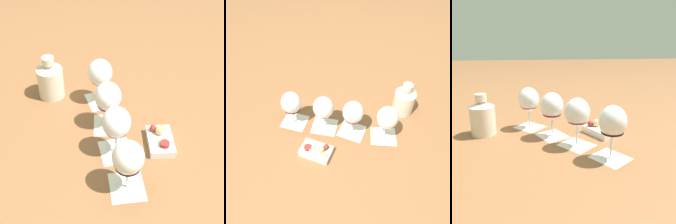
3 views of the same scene
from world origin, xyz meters
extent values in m
plane|color=brown|center=(0.00, 0.00, 0.00)|extent=(8.00, 8.00, 0.00)
cube|color=silver|center=(-0.17, -0.14, 0.00)|extent=(0.15, 0.15, 0.00)
cube|color=silver|center=(-0.05, -0.05, 0.00)|extent=(0.15, 0.15, 0.00)
cube|color=silver|center=(0.05, 0.04, 0.00)|extent=(0.15, 0.15, 0.00)
cube|color=silver|center=(0.16, 0.13, 0.00)|extent=(0.15, 0.15, 0.00)
cylinder|color=white|center=(-0.17, -0.14, 0.00)|extent=(0.07, 0.07, 0.01)
cylinder|color=white|center=(-0.17, -0.14, 0.05)|extent=(0.01, 0.01, 0.08)
ellipsoid|color=white|center=(-0.17, -0.14, 0.13)|extent=(0.09, 0.09, 0.11)
ellipsoid|color=maroon|center=(-0.17, -0.14, 0.10)|extent=(0.08, 0.08, 0.04)
cylinder|color=white|center=(-0.05, -0.05, 0.00)|extent=(0.07, 0.07, 0.01)
cylinder|color=white|center=(-0.05, -0.05, 0.05)|extent=(0.01, 0.01, 0.08)
ellipsoid|color=white|center=(-0.05, -0.05, 0.13)|extent=(0.09, 0.09, 0.11)
ellipsoid|color=maroon|center=(-0.05, -0.05, 0.09)|extent=(0.08, 0.08, 0.02)
cylinder|color=white|center=(0.05, 0.04, 0.00)|extent=(0.07, 0.07, 0.01)
cylinder|color=white|center=(0.05, 0.04, 0.05)|extent=(0.01, 0.01, 0.08)
ellipsoid|color=white|center=(0.05, 0.04, 0.13)|extent=(0.09, 0.09, 0.11)
ellipsoid|color=#4E1625|center=(0.05, 0.04, 0.10)|extent=(0.08, 0.08, 0.03)
cylinder|color=white|center=(0.16, 0.13, 0.00)|extent=(0.07, 0.07, 0.01)
cylinder|color=white|center=(0.16, 0.13, 0.05)|extent=(0.01, 0.01, 0.08)
ellipsoid|color=white|center=(0.16, 0.13, 0.13)|extent=(0.09, 0.09, 0.11)
ellipsoid|color=black|center=(0.16, 0.13, 0.09)|extent=(0.08, 0.08, 0.02)
cylinder|color=beige|center=(-0.11, -0.33, 0.06)|extent=(0.10, 0.10, 0.12)
cone|color=beige|center=(-0.11, -0.33, 0.13)|extent=(0.10, 0.10, 0.02)
cylinder|color=beige|center=(-0.11, -0.33, 0.16)|extent=(0.05, 0.05, 0.03)
cube|color=white|center=(-0.05, 0.15, 0.01)|extent=(0.16, 0.14, 0.03)
cylinder|color=tan|center=(-0.10, 0.14, 0.03)|extent=(0.02, 0.02, 0.01)
cylinder|color=maroon|center=(-0.03, 0.18, 0.03)|extent=(0.03, 0.03, 0.02)
sphere|color=#DBB775|center=(-0.07, 0.14, 0.04)|extent=(0.03, 0.03, 0.03)
sphere|color=maroon|center=(-0.08, 0.12, 0.04)|extent=(0.02, 0.02, 0.02)
cylinder|color=beige|center=(-0.04, 0.17, 0.03)|extent=(0.03, 0.03, 0.01)
camera|label=1|loc=(0.74, 0.40, 0.83)|focal=55.00mm
camera|label=2|loc=(-0.56, 0.43, 0.88)|focal=38.00mm
camera|label=3|loc=(0.85, -0.10, 0.38)|focal=38.00mm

